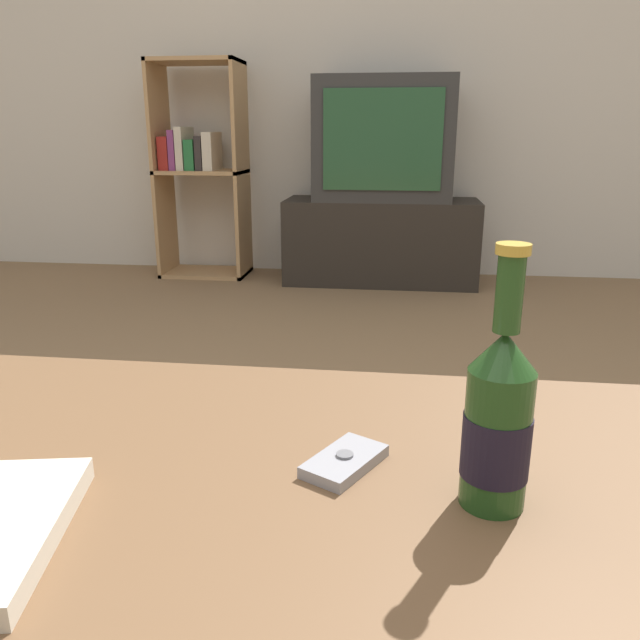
% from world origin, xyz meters
% --- Properties ---
extents(back_wall, '(8.00, 0.05, 2.60)m').
position_xyz_m(back_wall, '(0.00, 3.02, 1.30)').
color(back_wall, beige).
rests_on(back_wall, ground_plane).
extents(coffee_table, '(1.26, 0.77, 0.41)m').
position_xyz_m(coffee_table, '(0.00, 0.00, 0.35)').
color(coffee_table, brown).
rests_on(coffee_table, ground_plane).
extents(tv_stand, '(1.00, 0.39, 0.44)m').
position_xyz_m(tv_stand, '(0.13, 2.75, 0.22)').
color(tv_stand, '#28231E').
rests_on(tv_stand, ground_plane).
extents(television, '(0.69, 0.40, 0.60)m').
position_xyz_m(television, '(0.13, 2.75, 0.74)').
color(television, '#2D2D2D').
rests_on(television, tv_stand).
extents(bookshelf, '(0.47, 0.30, 1.14)m').
position_xyz_m(bookshelf, '(-0.87, 2.81, 0.60)').
color(bookshelf, tan).
rests_on(bookshelf, ground_plane).
extents(beer_bottle, '(0.07, 0.07, 0.27)m').
position_xyz_m(beer_bottle, '(0.33, 0.03, 0.50)').
color(beer_bottle, '#1E4219').
rests_on(beer_bottle, coffee_table).
extents(cell_phone, '(0.10, 0.12, 0.02)m').
position_xyz_m(cell_phone, '(0.17, 0.09, 0.41)').
color(cell_phone, gray).
rests_on(cell_phone, coffee_table).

